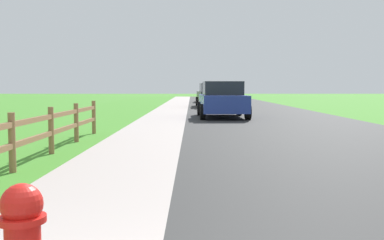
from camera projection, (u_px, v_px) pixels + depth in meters
name	position (u px, v px, depth m)	size (l,w,h in m)	color
ground_plane	(190.00, 109.00, 26.79)	(120.00, 120.00, 0.00)	#448D2C
road_asphalt	(245.00, 108.00, 28.77)	(7.00, 66.00, 0.01)	#2F2F2F
curb_concrete	(143.00, 108.00, 28.80)	(6.00, 66.00, 0.01)	#B2A5A0
grass_verge	(120.00, 108.00, 28.81)	(5.00, 66.00, 0.00)	#448D2C
rail_fence	(14.00, 138.00, 7.05)	(0.11, 11.87, 0.95)	olive
parked_suv_blue	(224.00, 100.00, 19.82)	(2.18, 4.53, 1.58)	navy
parked_car_black	(214.00, 95.00, 30.18)	(2.16, 5.07, 1.59)	black
parked_car_white	(210.00, 93.00, 39.73)	(2.01, 4.84, 1.56)	white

